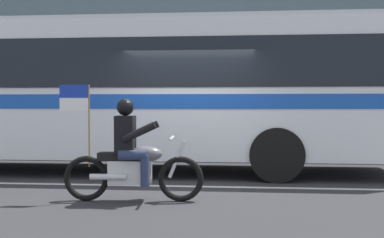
{
  "coord_description": "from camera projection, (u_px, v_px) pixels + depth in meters",
  "views": [
    {
      "loc": [
        0.94,
        -9.02,
        1.49
      ],
      "look_at": [
        0.14,
        -0.76,
        1.22
      ],
      "focal_mm": 44.39,
      "sensor_mm": 36.0,
      "label": 1
    }
  ],
  "objects": [
    {
      "name": "lane_center_stripe",
      "position": [
        185.0,
        186.0,
        8.51
      ],
      "size": [
        26.6,
        0.14,
        0.01
      ],
      "primitive_type": "cube",
      "color": "silver",
      "rests_on": "ground_plane"
    },
    {
      "name": "fire_hydrant",
      "position": [
        269.0,
        140.0,
        12.74
      ],
      "size": [
        0.22,
        0.3,
        0.75
      ],
      "color": "red",
      "rests_on": "sidewalk_curb"
    },
    {
      "name": "transit_bus",
      "position": [
        120.0,
        86.0,
        10.4
      ],
      "size": [
        12.08,
        2.64,
        3.22
      ],
      "color": "silver",
      "rests_on": "ground_plane"
    },
    {
      "name": "ground_plane",
      "position": [
        189.0,
        181.0,
        9.11
      ],
      "size": [
        60.0,
        60.0,
        0.0
      ],
      "primitive_type": "plane",
      "color": "#2B2B2D"
    },
    {
      "name": "motorcycle_with_rider",
      "position": [
        132.0,
        158.0,
        7.21
      ],
      "size": [
        2.19,
        0.64,
        1.78
      ],
      "color": "black",
      "rests_on": "ground_plane"
    },
    {
      "name": "sidewalk_curb",
      "position": [
        206.0,
        151.0,
        14.18
      ],
      "size": [
        28.0,
        3.8,
        0.15
      ],
      "primitive_type": "cube",
      "color": "gray",
      "rests_on": "ground_plane"
    }
  ]
}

